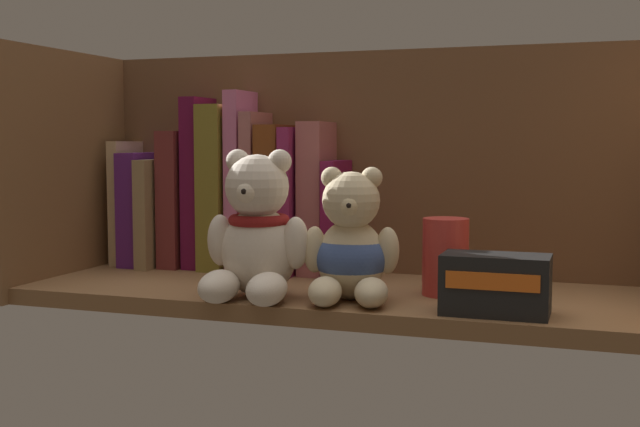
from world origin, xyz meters
TOP-DOWN VIEW (x-y plane):
  - shelf_board at (0.00, 0.00)cm, footprint 78.51×26.22cm
  - shelf_back_panel at (0.00, 13.71)cm, footprint 80.91×1.20cm
  - shelf_side_panel_left at (-40.06, 0.00)cm, footprint 1.60×28.62cm
  - book_0 at (-36.95, 10.78)cm, footprint 1.62×9.78cm
  - book_1 at (-34.16, 10.78)cm, footprint 3.09×12.29cm
  - book_2 at (-31.21, 10.78)cm, footprint 1.94×14.39cm
  - book_3 at (-28.29, 10.78)cm, footprint 3.02×10.50cm
  - book_4 at (-25.14, 10.78)cm, footprint 2.41×9.07cm
  - book_5 at (-21.74, 10.78)cm, footprint 3.53×11.04cm
  - book_6 at (-18.52, 10.78)cm, footprint 2.03×9.76cm
  - book_7 at (-16.17, 10.78)cm, footprint 1.80×10.55cm
  - book_8 at (-13.23, 10.78)cm, footprint 3.21×11.25cm
  - book_9 at (-10.36, 10.78)cm, footprint 1.65×12.54cm
  - book_10 at (-7.46, 10.78)cm, footprint 3.29×9.78cm
  - book_11 at (-4.48, 10.78)cm, footprint 1.79×12.01cm
  - teddy_bear_larger at (-8.34, -8.66)cm, footprint 12.29×12.44cm
  - teddy_bear_smaller at (2.27, -6.63)cm, footprint 11.28×11.98cm
  - pillar_candle at (11.71, 0.46)cm, footprint 5.34×5.34cm
  - small_product_box at (18.53, -8.93)cm, footprint 10.91×5.94cm

SIDE VIEW (x-z plane):
  - shelf_board at x=0.00cm, z-range 0.00..2.00cm
  - small_product_box at x=18.53cm, z-range 2.01..8.23cm
  - pillar_candle at x=11.71cm, z-range 2.00..10.96cm
  - teddy_bear_smaller at x=2.27cm, z-range 0.40..15.36cm
  - teddy_bear_larger at x=-8.34cm, z-range 0.76..17.67cm
  - book_2 at x=-31.21cm, z-range 2.00..17.27cm
  - book_11 at x=-4.48cm, z-range 2.00..17.29cm
  - book_1 at x=-34.16cm, z-range 2.00..18.19cm
  - book_0 at x=-36.95cm, z-range 2.00..19.83cm
  - book_3 at x=-28.29cm, z-range 2.00..21.24cm
  - book_9 at x=-10.36cm, z-range 2.00..21.65cm
  - book_8 at x=-13.23cm, z-range 2.00..22.01cm
  - book_10 at x=-7.46cm, z-range 2.00..22.39cm
  - book_7 at x=-16.17cm, z-range 2.00..23.74cm
  - book_5 at x=-21.74cm, z-range 2.00..24.81cm
  - book_4 at x=-25.14cm, z-range 2.00..25.91cm
  - book_6 at x=-18.52cm, z-range 2.00..26.68cm
  - shelf_back_panel at x=0.00cm, z-range 0.00..31.92cm
  - shelf_side_panel_left at x=-40.06cm, z-range 0.00..31.92cm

